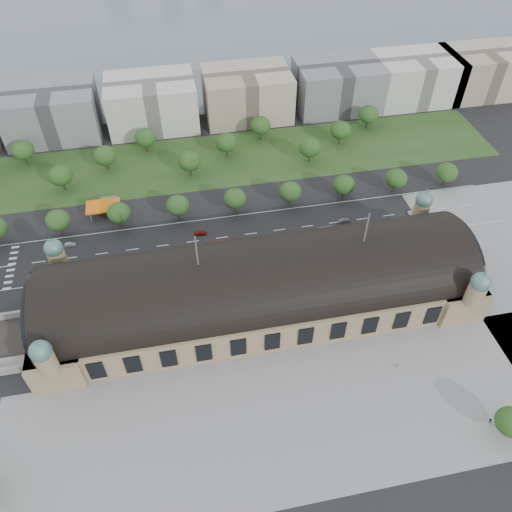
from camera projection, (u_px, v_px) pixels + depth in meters
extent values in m
plane|color=black|center=(260.00, 306.00, 178.11)|extent=(900.00, 900.00, 0.00)
cube|color=#9D8561|center=(260.00, 295.00, 173.85)|extent=(150.00, 40.00, 12.00)
cube|color=#9D8561|center=(61.00, 325.00, 164.74)|extent=(16.00, 43.00, 12.00)
cube|color=#9D8561|center=(438.00, 268.00, 182.96)|extent=(16.00, 43.00, 12.00)
cylinder|color=black|center=(260.00, 284.00, 169.59)|extent=(144.00, 37.60, 37.60)
cylinder|color=black|center=(35.00, 313.00, 158.24)|extent=(1.20, 32.00, 32.00)
cylinder|color=black|center=(460.00, 250.00, 178.10)|extent=(1.20, 32.00, 32.00)
cylinder|color=#9D8561|center=(58.00, 259.00, 172.14)|extent=(6.00, 6.00, 8.00)
sphere|color=slate|center=(53.00, 248.00, 168.23)|extent=(6.40, 6.40, 6.40)
cone|color=slate|center=(50.00, 239.00, 165.39)|extent=(1.00, 1.00, 2.50)
cylinder|color=#9D8561|center=(421.00, 211.00, 190.37)|extent=(6.00, 6.00, 8.00)
sphere|color=slate|center=(424.00, 200.00, 186.46)|extent=(6.40, 6.40, 6.40)
cone|color=slate|center=(427.00, 191.00, 183.62)|extent=(1.00, 1.00, 2.50)
cylinder|color=#9D8561|center=(46.00, 362.00, 143.13)|extent=(6.00, 6.00, 8.00)
sphere|color=slate|center=(40.00, 351.00, 139.22)|extent=(6.40, 6.40, 6.40)
cone|color=slate|center=(36.00, 343.00, 136.38)|extent=(1.00, 1.00, 2.50)
cylinder|color=#9D8561|center=(475.00, 293.00, 161.35)|extent=(6.00, 6.00, 8.00)
sphere|color=slate|center=(481.00, 282.00, 157.45)|extent=(6.40, 6.40, 6.40)
cone|color=slate|center=(485.00, 273.00, 154.61)|extent=(1.00, 1.00, 2.50)
cylinder|color=#59595B|center=(197.00, 251.00, 153.02)|extent=(0.50, 0.50, 12.00)
cylinder|color=#59595B|center=(367.00, 228.00, 160.50)|extent=(0.50, 0.50, 12.00)
cube|color=gray|center=(322.00, 414.00, 149.08)|extent=(190.00, 48.00, 0.12)
cube|color=black|center=(193.00, 242.00, 201.64)|extent=(260.00, 26.00, 0.10)
cube|color=#23451B|center=(191.00, 163.00, 240.31)|extent=(300.00, 45.00, 0.10)
cube|color=orange|center=(103.00, 206.00, 210.12)|extent=(14.00, 9.00, 0.70)
cube|color=#59595B|center=(109.00, 202.00, 216.74)|extent=(7.00, 5.00, 3.20)
cylinder|color=#59595B|center=(91.00, 208.00, 213.36)|extent=(0.50, 0.50, 4.40)
cylinder|color=#59595B|center=(117.00, 204.00, 214.85)|extent=(0.50, 0.50, 4.40)
cylinder|color=#59595B|center=(91.00, 217.00, 208.94)|extent=(0.50, 0.50, 4.40)
cylinder|color=#59595B|center=(117.00, 214.00, 210.43)|extent=(0.50, 0.50, 4.40)
cube|color=slate|center=(183.00, 10.00, 383.96)|extent=(700.00, 320.00, 0.08)
cube|color=gray|center=(52.00, 112.00, 250.58)|extent=(45.00, 32.00, 24.00)
cube|color=beige|center=(152.00, 103.00, 257.38)|extent=(45.00, 32.00, 24.00)
cube|color=#BCAC94|center=(247.00, 94.00, 264.18)|extent=(45.00, 32.00, 24.00)
cube|color=gray|center=(337.00, 85.00, 270.98)|extent=(45.00, 32.00, 24.00)
cube|color=beige|center=(415.00, 78.00, 277.10)|extent=(45.00, 32.00, 24.00)
cube|color=#BCAC94|center=(481.00, 72.00, 282.54)|extent=(45.00, 32.00, 24.00)
cylinder|color=#2D2116|center=(0.00, 238.00, 200.13)|extent=(0.70, 0.70, 4.32)
cylinder|color=#2D2116|center=(61.00, 230.00, 203.39)|extent=(0.70, 0.70, 4.32)
ellipsoid|color=#264E1B|center=(58.00, 220.00, 199.64)|extent=(9.60, 9.60, 8.16)
cylinder|color=#2D2116|center=(121.00, 222.00, 206.66)|extent=(0.70, 0.70, 4.32)
ellipsoid|color=#264E1B|center=(119.00, 213.00, 202.91)|extent=(9.60, 9.60, 8.16)
cylinder|color=#2D2116|center=(179.00, 215.00, 209.92)|extent=(0.70, 0.70, 4.32)
ellipsoid|color=#264E1B|center=(178.00, 205.00, 206.17)|extent=(9.60, 9.60, 8.16)
cylinder|color=#2D2116|center=(235.00, 208.00, 213.19)|extent=(0.70, 0.70, 4.32)
ellipsoid|color=#264E1B|center=(235.00, 198.00, 209.44)|extent=(9.60, 9.60, 8.16)
cylinder|color=#2D2116|center=(290.00, 201.00, 216.45)|extent=(0.70, 0.70, 4.32)
ellipsoid|color=#264E1B|center=(290.00, 192.00, 212.70)|extent=(9.60, 9.60, 8.16)
cylinder|color=#2D2116|center=(343.00, 195.00, 219.72)|extent=(0.70, 0.70, 4.32)
ellipsoid|color=#264E1B|center=(344.00, 185.00, 215.97)|extent=(9.60, 9.60, 8.16)
cylinder|color=#2D2116|center=(394.00, 188.00, 222.98)|extent=(0.70, 0.70, 4.32)
ellipsoid|color=#264E1B|center=(396.00, 178.00, 219.23)|extent=(9.60, 9.60, 8.16)
cylinder|color=#2D2116|center=(444.00, 182.00, 226.24)|extent=(0.70, 0.70, 4.32)
ellipsoid|color=#264E1B|center=(447.00, 172.00, 222.49)|extent=(9.60, 9.60, 8.16)
cylinder|color=#2D2116|center=(27.00, 160.00, 237.85)|extent=(0.70, 0.70, 4.68)
ellipsoid|color=#264E1B|center=(23.00, 150.00, 233.79)|extent=(10.40, 10.40, 8.84)
cylinder|color=#2D2116|center=(64.00, 186.00, 223.85)|extent=(0.70, 0.70, 4.68)
ellipsoid|color=#264E1B|center=(61.00, 175.00, 219.79)|extent=(10.40, 10.40, 8.84)
cylinder|color=#2D2116|center=(108.00, 166.00, 234.73)|extent=(0.70, 0.70, 4.68)
ellipsoid|color=#264E1B|center=(105.00, 156.00, 230.66)|extent=(10.40, 10.40, 8.84)
cylinder|color=#2D2116|center=(147.00, 148.00, 245.60)|extent=(0.70, 0.70, 4.68)
ellipsoid|color=#264E1B|center=(145.00, 137.00, 241.54)|extent=(10.40, 10.40, 8.84)
cylinder|color=#2D2116|center=(191.00, 171.00, 231.61)|extent=(0.70, 0.70, 4.68)
ellipsoid|color=#264E1B|center=(190.00, 161.00, 227.54)|extent=(10.40, 10.40, 8.84)
cylinder|color=#2D2116|center=(227.00, 153.00, 242.48)|extent=(0.70, 0.70, 4.68)
ellipsoid|color=#264E1B|center=(227.00, 142.00, 238.42)|extent=(10.40, 10.40, 8.84)
cylinder|color=#2D2116|center=(260.00, 136.00, 253.35)|extent=(0.70, 0.70, 4.68)
ellipsoid|color=#264E1B|center=(260.00, 126.00, 249.29)|extent=(10.40, 10.40, 8.84)
cylinder|color=#2D2116|center=(309.00, 158.00, 239.36)|extent=(0.70, 0.70, 4.68)
ellipsoid|color=#264E1B|center=(310.00, 148.00, 235.30)|extent=(10.40, 10.40, 8.84)
cylinder|color=#2D2116|center=(339.00, 140.00, 250.23)|extent=(0.70, 0.70, 4.68)
ellipsoid|color=#264E1B|center=(341.00, 130.00, 246.17)|extent=(10.40, 10.40, 8.84)
cylinder|color=#2D2116|center=(367.00, 124.00, 261.11)|extent=(0.70, 0.70, 4.68)
ellipsoid|color=#264E1B|center=(369.00, 114.00, 257.04)|extent=(10.40, 10.40, 8.84)
cylinder|color=#2D2116|center=(505.00, 430.00, 143.42)|extent=(0.70, 0.70, 3.96)
ellipsoid|color=#264E1B|center=(511.00, 422.00, 139.98)|extent=(9.00, 9.00, 7.65)
imported|color=#9D9FA5|center=(70.00, 244.00, 199.49)|extent=(4.32, 1.74, 1.40)
imported|color=black|center=(108.00, 270.00, 189.43)|extent=(5.17, 2.86, 1.37)
imported|color=maroon|center=(201.00, 233.00, 204.15)|extent=(5.15, 2.10, 1.49)
imported|color=#181A44|center=(212.00, 247.00, 198.34)|extent=(4.06, 1.71, 1.37)
imported|color=#505156|center=(344.00, 220.00, 209.56)|extent=(5.05, 2.12, 1.62)
imported|color=silver|center=(414.00, 212.00, 213.36)|extent=(5.90, 2.77, 1.63)
imported|color=black|center=(74.00, 280.00, 185.85)|extent=(5.14, 3.76, 1.62)
imported|color=maroon|center=(54.00, 291.00, 182.21)|extent=(6.02, 4.37, 1.52)
imported|color=#161D3E|center=(58.00, 290.00, 182.45)|extent=(5.10, 3.62, 1.37)
imported|color=#4F5256|center=(130.00, 280.00, 185.99)|extent=(4.03, 3.09, 1.28)
imported|color=silver|center=(173.00, 272.00, 188.87)|extent=(4.28, 3.17, 1.35)
imported|color=gray|center=(177.00, 269.00, 190.01)|extent=(5.97, 4.53, 1.51)
imported|color=black|center=(154.00, 277.00, 187.19)|extent=(4.81, 3.39, 1.29)
imported|color=red|center=(224.00, 245.00, 197.92)|extent=(12.14, 2.87, 3.38)
imported|color=beige|center=(225.00, 252.00, 194.83)|extent=(12.40, 3.90, 3.40)
imported|color=beige|center=(320.00, 232.00, 203.38)|extent=(11.82, 3.59, 3.25)
imported|color=gray|center=(397.00, 366.00, 159.81)|extent=(0.83, 0.60, 1.52)
imported|color=gray|center=(490.00, 421.00, 146.41)|extent=(1.20, 1.35, 1.97)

